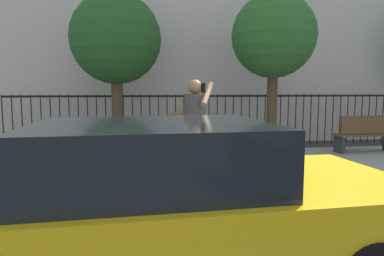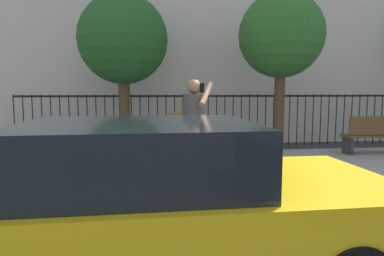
{
  "view_description": "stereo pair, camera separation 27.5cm",
  "coord_description": "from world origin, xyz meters",
  "px_view_note": "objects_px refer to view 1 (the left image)",
  "views": [
    {
      "loc": [
        -2.21,
        -4.27,
        1.73
      ],
      "look_at": [
        -1.35,
        1.31,
        1.1
      ],
      "focal_mm": 31.92,
      "sensor_mm": 36.0,
      "label": 1
    },
    {
      "loc": [
        -1.94,
        -4.3,
        1.73
      ],
      "look_at": [
        -1.35,
        1.31,
        1.1
      ],
      "focal_mm": 31.92,
      "sensor_mm": 36.0,
      "label": 2
    }
  ],
  "objects_px": {
    "street_bench": "(367,133)",
    "street_tree_near": "(274,37)",
    "pedestrian_on_phone": "(193,126)",
    "taxi_yellow": "(170,205)",
    "street_tree_mid": "(116,40)"
  },
  "relations": [
    {
      "from": "taxi_yellow",
      "to": "street_tree_near",
      "type": "relative_size",
      "value": 1.0
    },
    {
      "from": "taxi_yellow",
      "to": "street_bench",
      "type": "distance_m",
      "value": 7.26
    },
    {
      "from": "street_bench",
      "to": "street_tree_near",
      "type": "bearing_deg",
      "value": 156.16
    },
    {
      "from": "pedestrian_on_phone",
      "to": "taxi_yellow",
      "type": "bearing_deg",
      "value": -103.93
    },
    {
      "from": "pedestrian_on_phone",
      "to": "street_tree_mid",
      "type": "distance_m",
      "value": 4.58
    },
    {
      "from": "taxi_yellow",
      "to": "street_tree_mid",
      "type": "distance_m",
      "value": 6.75
    },
    {
      "from": "street_tree_near",
      "to": "pedestrian_on_phone",
      "type": "bearing_deg",
      "value": -127.89
    },
    {
      "from": "street_bench",
      "to": "street_tree_near",
      "type": "xyz_separation_m",
      "value": [
        -2.16,
        0.96,
        2.47
      ]
    },
    {
      "from": "pedestrian_on_phone",
      "to": "street_tree_near",
      "type": "height_order",
      "value": "street_tree_near"
    },
    {
      "from": "pedestrian_on_phone",
      "to": "street_tree_near",
      "type": "distance_m",
      "value": 4.78
    },
    {
      "from": "pedestrian_on_phone",
      "to": "street_bench",
      "type": "xyz_separation_m",
      "value": [
        4.84,
        2.49,
        -0.51
      ]
    },
    {
      "from": "street_tree_mid",
      "to": "street_bench",
      "type": "bearing_deg",
      "value": -13.08
    },
    {
      "from": "street_tree_near",
      "to": "taxi_yellow",
      "type": "bearing_deg",
      "value": -119.42
    },
    {
      "from": "taxi_yellow",
      "to": "street_bench",
      "type": "height_order",
      "value": "taxi_yellow"
    },
    {
      "from": "pedestrian_on_phone",
      "to": "street_bench",
      "type": "relative_size",
      "value": 1.09
    }
  ]
}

